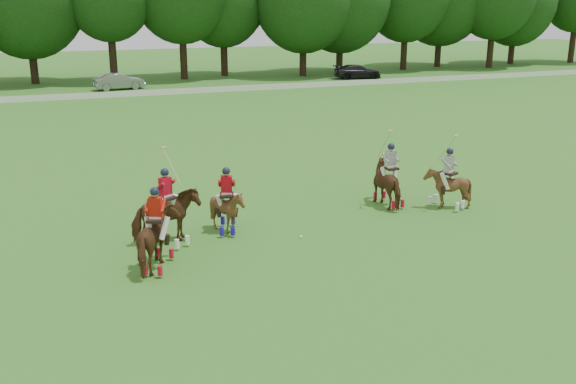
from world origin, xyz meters
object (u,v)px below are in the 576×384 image
object	(u,v)px
car_mid	(119,81)
polo_ball	(301,237)
polo_red_a	(157,240)
car_right	(357,72)
polo_red_b	(167,217)
polo_stripe_a	(389,183)
polo_stripe_b	(447,187)
polo_red_c	(227,209)

from	to	relation	value
car_mid	polo_ball	world-z (taller)	car_mid
polo_red_a	car_right	bearing A→B (deg)	56.46
polo_red_b	polo_stripe_a	bearing A→B (deg)	7.00
car_mid	polo_stripe_b	distance (m)	38.61
polo_red_c	polo_stripe_b	distance (m)	8.24
polo_red_b	polo_red_c	bearing A→B (deg)	10.83
car_right	polo_red_a	world-z (taller)	polo_red_a
car_right	polo_ball	bearing A→B (deg)	159.59
polo_red_b	polo_ball	size ratio (longest dim) A/B	33.18
polo_red_a	polo_ball	world-z (taller)	polo_red_a
car_mid	polo_stripe_a	world-z (taller)	polo_stripe_a
polo_stripe_a	polo_stripe_b	world-z (taller)	polo_stripe_a
car_right	polo_stripe_a	bearing A→B (deg)	163.54
polo_red_b	polo_stripe_b	distance (m)	10.27
polo_stripe_a	car_mid	bearing A→B (deg)	98.46
car_right	polo_stripe_a	xyz separation A→B (m)	(-17.30, -36.87, 0.18)
car_right	polo_red_c	size ratio (longest dim) A/B	2.11
car_right	polo_ball	xyz separation A→B (m)	(-21.65, -38.91, -0.63)
polo_red_b	polo_red_c	world-z (taller)	polo_red_b
polo_stripe_a	polo_stripe_b	bearing A→B (deg)	-29.49
polo_stripe_b	polo_ball	size ratio (longest dim) A/B	31.04
car_right	polo_red_a	bearing A→B (deg)	155.13
car_right	polo_stripe_a	size ratio (longest dim) A/B	1.60
polo_stripe_a	polo_red_b	bearing A→B (deg)	-173.00
polo_red_a	polo_stripe_a	size ratio (longest dim) A/B	0.83
polo_ball	car_right	bearing A→B (deg)	60.91
polo_red_b	polo_stripe_b	xyz separation A→B (m)	(10.27, 0.00, -0.09)
car_right	polo_ball	distance (m)	44.53
car_mid	polo_stripe_a	bearing A→B (deg)	-179.15
polo_stripe_a	polo_ball	xyz separation A→B (m)	(-4.35, -2.04, -0.81)
polo_red_c	polo_ball	bearing A→B (deg)	-34.13
polo_red_c	polo_ball	xyz separation A→B (m)	(2.05, -1.39, -0.73)
car_right	polo_ball	world-z (taller)	car_right
polo_red_a	polo_red_c	size ratio (longest dim) A/B	1.10
car_mid	polo_red_c	world-z (taller)	polo_red_c
car_mid	polo_red_a	bearing A→B (deg)	167.25
polo_red_a	polo_red_c	bearing A→B (deg)	40.12
car_right	polo_stripe_a	distance (m)	40.73
polo_red_b	polo_stripe_b	size ratio (longest dim) A/B	1.07
car_mid	polo_ball	xyz separation A→B (m)	(1.14, -38.91, -0.65)
polo_red_a	polo_red_c	world-z (taller)	polo_red_a
polo_red_a	car_mid	bearing A→B (deg)	84.87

